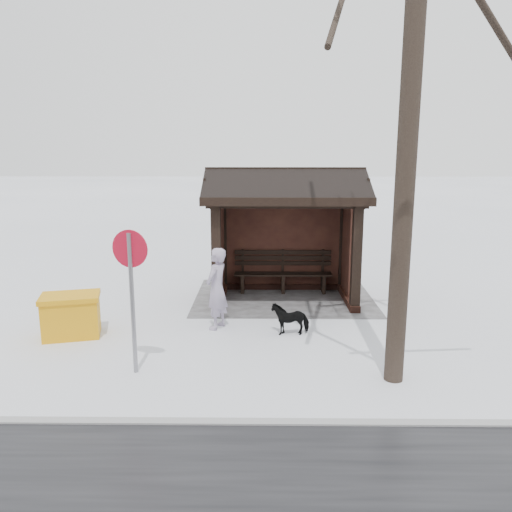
% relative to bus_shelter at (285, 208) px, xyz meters
% --- Properties ---
extents(ground, '(120.00, 120.00, 0.00)m').
position_rel_bus_shelter_xyz_m(ground, '(0.00, 0.16, -2.17)').
color(ground, white).
rests_on(ground, ground).
extents(kerb, '(120.00, 0.15, 0.06)m').
position_rel_bus_shelter_xyz_m(kerb, '(0.00, 5.66, -2.16)').
color(kerb, gray).
rests_on(kerb, ground).
extents(trampled_patch, '(4.20, 3.20, 0.02)m').
position_rel_bus_shelter_xyz_m(trampled_patch, '(0.00, -0.04, -2.16)').
color(trampled_patch, gray).
rests_on(trampled_patch, ground).
extents(bus_shelter, '(3.60, 2.40, 3.09)m').
position_rel_bus_shelter_xyz_m(bus_shelter, '(0.00, 0.00, 0.00)').
color(bus_shelter, '#321912').
rests_on(bus_shelter, ground).
extents(pedestrian, '(0.59, 0.70, 1.62)m').
position_rel_bus_shelter_xyz_m(pedestrian, '(1.41, 2.11, -1.36)').
color(pedestrian, '#9A8EA6').
rests_on(pedestrian, ground).
extents(dog, '(0.73, 0.39, 0.59)m').
position_rel_bus_shelter_xyz_m(dog, '(-0.02, 2.37, -1.87)').
color(dog, black).
rests_on(dog, ground).
extents(grit_bin, '(1.20, 0.96, 0.81)m').
position_rel_bus_shelter_xyz_m(grit_bin, '(4.11, 2.58, -1.75)').
color(grit_bin, orange).
rests_on(grit_bin, ground).
extents(road_sign, '(0.57, 0.18, 2.29)m').
position_rel_bus_shelter_xyz_m(road_sign, '(2.52, 4.13, -0.51)').
color(road_sign, gray).
rests_on(road_sign, ground).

